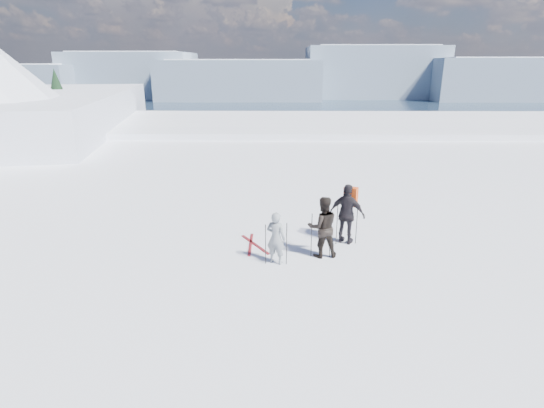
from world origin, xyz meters
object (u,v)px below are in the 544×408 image
at_px(skier_grey, 276,238).
at_px(skier_dark, 323,227).
at_px(skier_pack, 347,214).
at_px(skis_loose, 253,244).

xyz_separation_m(skier_grey, skier_dark, (1.36, 0.48, 0.15)).
bearing_deg(skier_pack, skier_dark, 75.74).
bearing_deg(skier_pack, skis_loose, 31.16).
height_order(skier_grey, skis_loose, skier_grey).
distance_m(skier_grey, skier_pack, 2.67).
relative_size(skier_grey, skier_pack, 0.79).
distance_m(skier_dark, skis_loose, 2.42).
bearing_deg(skis_loose, skier_pack, 3.93).
bearing_deg(skier_grey, skier_dark, -137.21).
bearing_deg(skis_loose, skier_grey, -59.63).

